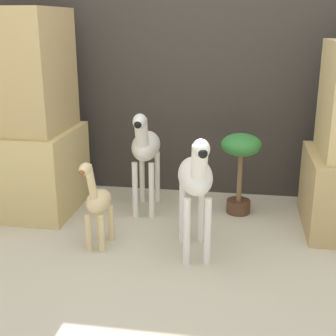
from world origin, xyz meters
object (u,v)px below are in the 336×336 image
zebra_right (196,178)px  zebra_left (145,148)px  giraffe_figurine (98,203)px  potted_palm_front (241,157)px

zebra_right → zebra_left: same height
zebra_right → giraffe_figurine: zebra_right is taller
potted_palm_front → zebra_right: bearing=-109.9°
zebra_left → potted_palm_front: size_ratio=1.29×
zebra_left → potted_palm_front: (0.66, 0.07, -0.06)m
potted_palm_front → zebra_left: bearing=-174.3°
giraffe_figurine → potted_palm_front: (0.83, 0.67, 0.13)m
zebra_right → giraffe_figurine: (-0.58, 0.01, -0.19)m
zebra_left → giraffe_figurine: size_ratio=1.30×
zebra_left → giraffe_figurine: (-0.17, -0.60, -0.19)m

